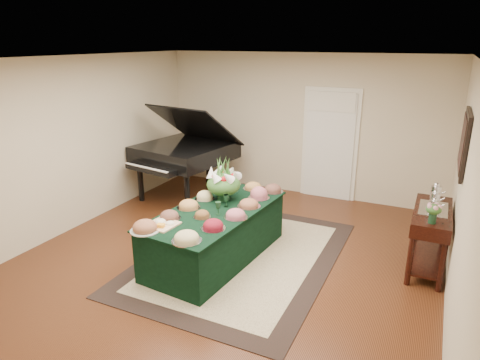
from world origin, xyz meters
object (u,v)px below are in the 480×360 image
at_px(buffet_table, 216,234).
at_px(grand_piano, 185,152).
at_px(floral_centerpiece, 224,180).
at_px(mahogany_sideboard, 431,224).

xyz_separation_m(buffet_table, grand_piano, (-1.68, 1.89, 0.55)).
bearing_deg(buffet_table, grand_piano, 131.58).
relative_size(floral_centerpiece, grand_piano, 0.25).
distance_m(buffet_table, mahogany_sideboard, 2.83).
bearing_deg(floral_centerpiece, buffet_table, -79.39).
relative_size(buffet_table, floral_centerpiece, 4.62).
bearing_deg(buffet_table, floral_centerpiece, 100.61).
height_order(floral_centerpiece, grand_piano, grand_piano).
bearing_deg(grand_piano, floral_centerpiece, -43.25).
height_order(grand_piano, mahogany_sideboard, grand_piano).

